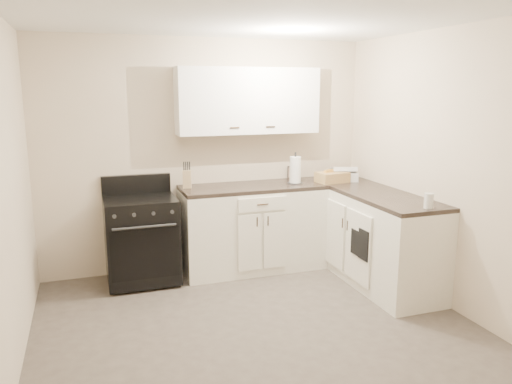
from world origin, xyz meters
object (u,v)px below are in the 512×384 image
object	(u,v)px
knife_block	(187,179)
countertop_grill	(344,176)
paper_towel	(295,170)
wicker_basket	(332,177)
stove	(142,239)

from	to	relation	value
knife_block	countertop_grill	size ratio (longest dim) A/B	0.70
paper_towel	wicker_basket	size ratio (longest dim) A/B	0.88
stove	wicker_basket	world-z (taller)	wicker_basket
stove	countertop_grill	size ratio (longest dim) A/B	3.18
wicker_basket	knife_block	bearing A→B (deg)	172.80
wicker_basket	countertop_grill	size ratio (longest dim) A/B	1.25
countertop_grill	knife_block	bearing A→B (deg)	-166.53
knife_block	paper_towel	distance (m)	1.19
stove	paper_towel	world-z (taller)	paper_towel
knife_block	countertop_grill	distance (m)	1.79
knife_block	stove	bearing A→B (deg)	-150.15
paper_towel	wicker_basket	world-z (taller)	paper_towel
paper_towel	stove	bearing A→B (deg)	179.72
stove	wicker_basket	size ratio (longest dim) A/B	2.54
knife_block	countertop_grill	world-z (taller)	knife_block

